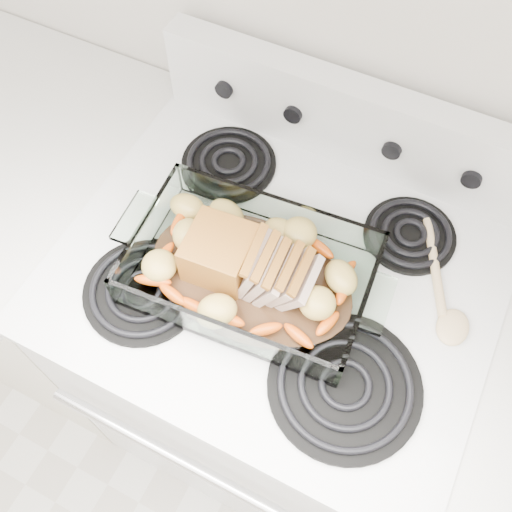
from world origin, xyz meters
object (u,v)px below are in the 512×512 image
at_px(counter_left, 58,253).
at_px(pork_roast, 239,259).
at_px(electric_range, 274,352).
at_px(baking_dish, 251,273).

relative_size(counter_left, pork_roast, 4.14).
distance_m(counter_left, pork_roast, 0.81).
bearing_deg(counter_left, electric_range, 0.10).
height_order(counter_left, pork_roast, pork_roast).
distance_m(baking_dish, pork_roast, 0.04).
relative_size(counter_left, baking_dish, 2.31).
bearing_deg(counter_left, pork_roast, -5.18).
bearing_deg(electric_range, baking_dish, -118.75).
height_order(baking_dish, pork_roast, pork_roast).
bearing_deg(pork_roast, baking_dish, -16.77).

